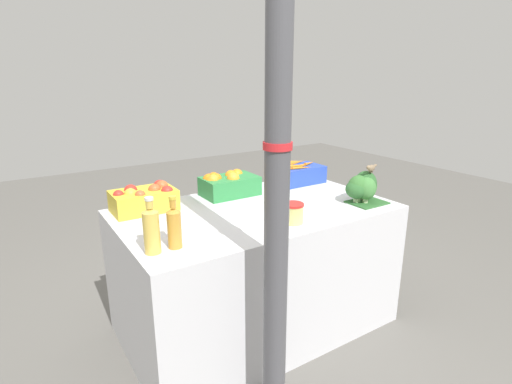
{
  "coord_description": "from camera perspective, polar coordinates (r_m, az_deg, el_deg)",
  "views": [
    {
      "loc": [
        -1.21,
        -1.88,
        1.56
      ],
      "look_at": [
        0.0,
        0.0,
        0.89
      ],
      "focal_mm": 28.0,
      "sensor_mm": 36.0,
      "label": 1
    }
  ],
  "objects": [
    {
      "name": "juice_bottle_amber",
      "position": [
        1.85,
        -11.61,
        -4.83
      ],
      "size": [
        0.06,
        0.06,
        0.25
      ],
      "color": "gold",
      "rests_on": "market_table"
    },
    {
      "name": "market_table",
      "position": [
        2.52,
        0.0,
        -10.82
      ],
      "size": [
        1.6,
        0.93,
        0.79
      ],
      "primitive_type": "cube",
      "color": "silver",
      "rests_on": "ground_plane"
    },
    {
      "name": "broccoli_pile",
      "position": [
        2.53,
        15.04,
        0.68
      ],
      "size": [
        0.24,
        0.2,
        0.19
      ],
      "color": "#2D602D",
      "rests_on": "market_table"
    },
    {
      "name": "ground_plane",
      "position": [
        2.73,
        0.0,
        -18.2
      ],
      "size": [
        10.0,
        10.0,
        0.0
      ],
      "primitive_type": "plane",
      "color": "#605E59"
    },
    {
      "name": "pickle_jar",
      "position": [
        2.13,
        5.31,
        -3.01
      ],
      "size": [
        0.11,
        0.11,
        0.11
      ],
      "color": "#D1CC75",
      "rests_on": "market_table"
    },
    {
      "name": "support_pole",
      "position": [
        1.57,
        3.05,
        2.49
      ],
      "size": [
        0.12,
        0.12,
        2.35
      ],
      "color": "#4C4C51",
      "rests_on": "ground_plane"
    },
    {
      "name": "sparrow_bird",
      "position": [
        2.5,
        16.09,
        3.3
      ],
      "size": [
        0.13,
        0.06,
        0.05
      ],
      "rotation": [
        0.0,
        0.0,
        -2.8
      ],
      "color": "#4C3D2D",
      "rests_on": "broccoli_pile"
    },
    {
      "name": "orange_crate",
      "position": [
        2.6,
        -4.15,
        1.19
      ],
      "size": [
        0.36,
        0.23,
        0.16
      ],
      "color": "#2D8442",
      "rests_on": "market_table"
    },
    {
      "name": "juice_bottle_golden",
      "position": [
        1.82,
        -14.72,
        -5.18
      ],
      "size": [
        0.07,
        0.07,
        0.26
      ],
      "color": "gold",
      "rests_on": "market_table"
    },
    {
      "name": "apple_crate",
      "position": [
        2.4,
        -15.61,
        -0.86
      ],
      "size": [
        0.36,
        0.23,
        0.16
      ],
      "color": "gold",
      "rests_on": "market_table"
    },
    {
      "name": "carrot_crate",
      "position": [
        2.91,
        6.0,
        2.63
      ],
      "size": [
        0.36,
        0.23,
        0.16
      ],
      "color": "#2847B7",
      "rests_on": "market_table"
    }
  ]
}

